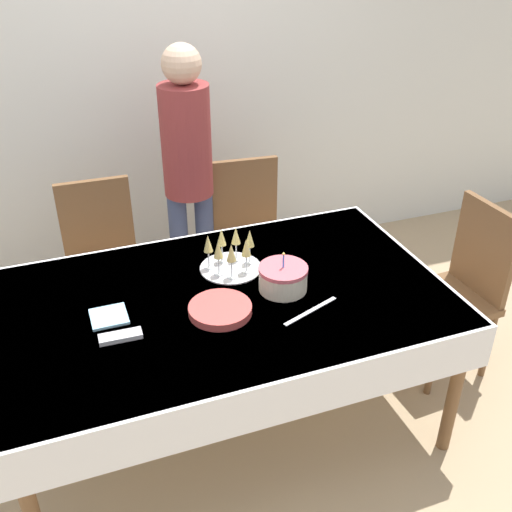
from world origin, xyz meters
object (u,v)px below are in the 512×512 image
(champagne_tray, at_px, (230,252))
(plate_stack_main, at_px, (220,309))
(birthday_cake, at_px, (283,278))
(dining_chair_far_left, at_px, (103,258))
(dining_chair_right_end, at_px, (461,283))
(person_standing, at_px, (187,162))
(dining_chair_far_right, at_px, (249,233))

(champagne_tray, height_order, plate_stack_main, champagne_tray)
(plate_stack_main, bearing_deg, birthday_cake, 13.31)
(dining_chair_far_left, bearing_deg, dining_chair_right_end, -27.77)
(birthday_cake, xyz_separation_m, person_standing, (-0.15, 1.06, 0.17))
(person_standing, bearing_deg, dining_chair_far_left, -169.20)
(champagne_tray, bearing_deg, plate_stack_main, -115.40)
(champagne_tray, relative_size, person_standing, 0.18)
(birthday_cake, bearing_deg, champagne_tray, 123.43)
(dining_chair_right_end, bearing_deg, dining_chair_far_right, 133.25)
(dining_chair_far_right, bearing_deg, dining_chair_right_end, -46.75)
(dining_chair_right_end, height_order, champagne_tray, dining_chair_right_end)
(dining_chair_far_left, distance_m, dining_chair_far_right, 0.87)
(plate_stack_main, height_order, person_standing, person_standing)
(dining_chair_far_right, relative_size, birthday_cake, 4.31)
(birthday_cake, bearing_deg, plate_stack_main, -166.69)
(champagne_tray, distance_m, person_standing, 0.82)
(birthday_cake, xyz_separation_m, plate_stack_main, (-0.32, -0.07, -0.04))
(dining_chair_far_right, distance_m, champagne_tray, 0.85)
(dining_chair_right_end, height_order, plate_stack_main, dining_chair_right_end)
(dining_chair_far_left, relative_size, person_standing, 0.58)
(birthday_cake, height_order, champagne_tray, birthday_cake)
(birthday_cake, bearing_deg, dining_chair_far_right, 79.17)
(dining_chair_far_left, bearing_deg, birthday_cake, -54.03)
(plate_stack_main, bearing_deg, dining_chair_far_left, 110.05)
(birthday_cake, relative_size, plate_stack_main, 0.82)
(dining_chair_right_end, height_order, person_standing, person_standing)
(champagne_tray, relative_size, plate_stack_main, 1.09)
(birthday_cake, relative_size, person_standing, 0.13)
(birthday_cake, distance_m, champagne_tray, 0.30)
(dining_chair_far_left, height_order, person_standing, person_standing)
(champagne_tray, bearing_deg, dining_chair_far_right, 63.88)
(dining_chair_right_end, distance_m, person_standing, 1.63)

